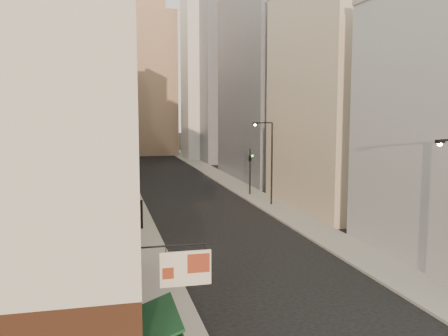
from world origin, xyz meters
TOP-DOWN VIEW (x-y plane):
  - sidewalk_left at (-6.50, 55.00)m, footprint 3.00×140.00m
  - sidewalk_right at (6.50, 55.00)m, footprint 3.00×140.00m
  - near_building_left at (-10.99, 9.00)m, footprint 8.30×23.04m
  - left_bldg_beige at (-12.00, 26.00)m, footprint 8.00×12.00m
  - left_bldg_grey at (-12.00, 42.00)m, footprint 8.00×16.00m
  - left_bldg_tan at (-12.00, 60.00)m, footprint 8.00×18.00m
  - left_bldg_wingrid at (-12.00, 80.00)m, footprint 8.00×20.00m
  - right_bldg_beige at (12.00, 30.00)m, footprint 8.00×16.00m
  - right_bldg_wingrid at (12.00, 50.00)m, footprint 8.00×20.00m
  - highrise at (18.00, 78.00)m, footprint 21.00×23.00m
  - clock_tower at (-1.00, 92.00)m, footprint 14.00×14.00m
  - white_tower at (10.00, 78.00)m, footprint 8.00×8.00m
  - streetlamp_mid at (6.33, 31.99)m, footprint 2.05×0.43m
  - traffic_light_left at (-7.00, 42.47)m, footprint 0.55×0.44m
  - traffic_light_right at (6.17, 37.76)m, footprint 0.65×0.63m

SIDE VIEW (x-z plane):
  - sidewalk_left at x=-6.50m, z-range 0.00..0.15m
  - sidewalk_right at x=6.50m, z-range 0.00..0.15m
  - traffic_light_left at x=-7.00m, z-range 1.09..6.09m
  - traffic_light_right at x=6.17m, z-range 1.23..6.23m
  - streetlamp_mid at x=6.33m, z-range 0.56..8.41m
  - near_building_left at x=-10.99m, z-range -0.13..12.17m
  - left_bldg_beige at x=-12.00m, z-range 0.00..16.00m
  - left_bldg_tan at x=-12.00m, z-range 0.00..17.00m
  - left_bldg_grey at x=-12.00m, z-range 0.00..20.00m
  - right_bldg_beige at x=12.00m, z-range 0.00..20.00m
  - left_bldg_wingrid at x=-12.00m, z-range 0.00..24.00m
  - right_bldg_wingrid at x=12.00m, z-range 0.00..26.00m
  - clock_tower at x=-1.00m, z-range -4.82..40.08m
  - white_tower at x=10.00m, z-range -2.14..39.36m
  - highrise at x=18.00m, z-range 0.06..51.26m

